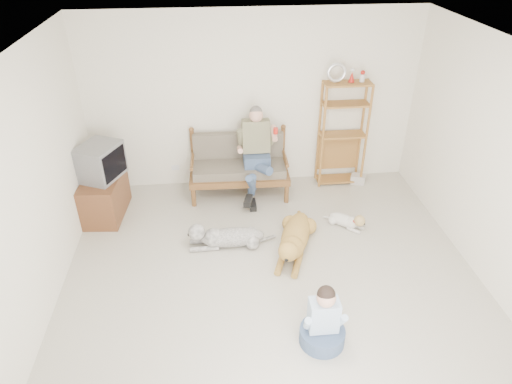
{
  "coord_description": "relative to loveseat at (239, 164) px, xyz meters",
  "views": [
    {
      "loc": [
        -0.62,
        -3.77,
        3.8
      ],
      "look_at": [
        -0.13,
        1.0,
        0.84
      ],
      "focal_mm": 32.0,
      "sensor_mm": 36.0,
      "label": 1
    }
  ],
  "objects": [
    {
      "name": "floor",
      "position": [
        0.25,
        -2.4,
        -0.49
      ],
      "size": [
        5.5,
        5.5,
        0.0
      ],
      "primitive_type": "plane",
      "color": "beige",
      "rests_on": "ground"
    },
    {
      "name": "ceiling",
      "position": [
        0.25,
        -2.4,
        2.21
      ],
      "size": [
        5.5,
        5.5,
        0.0
      ],
      "primitive_type": "plane",
      "rotation": [
        3.14,
        0.0,
        0.0
      ],
      "color": "silver",
      "rests_on": "ground"
    },
    {
      "name": "wall_back",
      "position": [
        0.25,
        0.35,
        0.86
      ],
      "size": [
        5.0,
        0.0,
        5.0
      ],
      "primitive_type": "plane",
      "rotation": [
        1.57,
        0.0,
        0.0
      ],
      "color": "white",
      "rests_on": "ground"
    },
    {
      "name": "wall_left",
      "position": [
        -2.25,
        -2.4,
        0.86
      ],
      "size": [
        0.0,
        5.5,
        5.5
      ],
      "primitive_type": "plane",
      "rotation": [
        1.57,
        0.0,
        1.57
      ],
      "color": "white",
      "rests_on": "ground"
    },
    {
      "name": "loveseat",
      "position": [
        0.0,
        0.0,
        0.0
      ],
      "size": [
        1.52,
        0.74,
        0.95
      ],
      "rotation": [
        0.0,
        0.0,
        -0.03
      ],
      "color": "brown",
      "rests_on": "ground"
    },
    {
      "name": "man",
      "position": [
        0.24,
        -0.23,
        0.17
      ],
      "size": [
        0.54,
        0.77,
        1.25
      ],
      "color": "#44547D",
      "rests_on": "loveseat"
    },
    {
      "name": "etagere",
      "position": [
        1.63,
        0.15,
        0.37
      ],
      "size": [
        0.74,
        0.32,
        1.96
      ],
      "color": "#9D5F31",
      "rests_on": "ground"
    },
    {
      "name": "book_stack",
      "position": [
        1.95,
        0.06,
        -0.41
      ],
      "size": [
        0.27,
        0.24,
        0.14
      ],
      "primitive_type": "cube",
      "rotation": [
        0.0,
        0.0,
        -0.4
      ],
      "color": "silver",
      "rests_on": "ground"
    },
    {
      "name": "tv_stand",
      "position": [
        -1.97,
        -0.44,
        -0.19
      ],
      "size": [
        0.58,
        0.94,
        0.6
      ],
      "rotation": [
        0.0,
        0.0,
        -0.09
      ],
      "color": "brown",
      "rests_on": "ground"
    },
    {
      "name": "crt_tv",
      "position": [
        -1.94,
        -0.39,
        0.36
      ],
      "size": [
        0.67,
        0.73,
        0.49
      ],
      "rotation": [
        0.0,
        0.0,
        -0.42
      ],
      "color": "slate",
      "rests_on": "tv_stand"
    },
    {
      "name": "wall_outlet",
      "position": [
        -1.0,
        0.33,
        -0.19
      ],
      "size": [
        0.12,
        0.02,
        0.08
      ],
      "primitive_type": "cube",
      "color": "silver",
      "rests_on": "ground"
    },
    {
      "name": "golden_retriever",
      "position": [
        0.6,
        -1.55,
        -0.31
      ],
      "size": [
        0.67,
        1.39,
        0.44
      ],
      "rotation": [
        0.0,
        0.0,
        -0.35
      ],
      "color": "#AB7F3B",
      "rests_on": "ground"
    },
    {
      "name": "shaggy_dog",
      "position": [
        -0.29,
        -1.36,
        -0.34
      ],
      "size": [
        1.23,
        0.3,
        0.36
      ],
      "rotation": [
        0.0,
        0.0,
        -1.55
      ],
      "color": "white",
      "rests_on": "ground"
    },
    {
      "name": "terrier",
      "position": [
        1.45,
        -1.11,
        -0.38
      ],
      "size": [
        0.54,
        0.49,
        0.25
      ],
      "rotation": [
        0.0,
        0.0,
        0.83
      ],
      "color": "silver",
      "rests_on": "ground"
    },
    {
      "name": "child",
      "position": [
        0.63,
        -3.05,
        -0.22
      ],
      "size": [
        0.47,
        0.47,
        0.74
      ],
      "rotation": [
        0.0,
        0.0,
        -0.0
      ],
      "color": "#44547D",
      "rests_on": "ground"
    }
  ]
}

